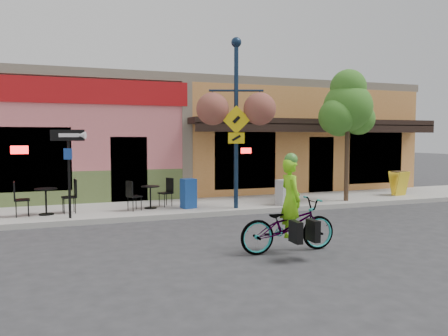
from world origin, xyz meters
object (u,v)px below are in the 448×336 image
Objects in this scene: cyclist_rider at (290,212)px; newspaper_box_grey at (283,192)px; building at (185,138)px; newspaper_box_blue at (188,193)px; lamp_post at (236,124)px; one_way_sign at (69,174)px; street_tree at (347,135)px; bicycle at (288,225)px.

cyclist_rider is 2.02× the size of newspaper_box_grey.
building is 20.51× the size of newspaper_box_blue.
lamp_post is 2.18× the size of one_way_sign.
newspaper_box_blue is at bearing 9.09° from cyclist_rider.
lamp_post is at bearing -177.77° from street_tree.
newspaper_box_grey is 3.04m from street_tree.
cyclist_rider is at bearing -134.95° from street_tree.
one_way_sign is (-4.04, 4.50, 0.78)m from bicycle.
building is at bearing 82.41° from newspaper_box_grey.
building reaches higher than one_way_sign.
one_way_sign is 8.85m from street_tree.
lamp_post is 4.07m from street_tree.
bicycle is 2.29× the size of newspaper_box_blue.
street_tree is (8.79, 0.21, 1.05)m from one_way_sign.
lamp_post is at bearing -91.52° from building.
newspaper_box_grey is at bearing -20.42° from newspaper_box_blue.
newspaper_box_blue is (3.38, 0.54, -0.72)m from one_way_sign.
street_tree is at bearing -17.92° from newspaper_box_grey.
cyclist_rider is 5.09m from newspaper_box_blue.
cyclist_rider is at bearing -136.12° from newspaper_box_grey.
bicycle reaches higher than newspaper_box_grey.
building is 7.53m from street_tree.
building is 22.79× the size of newspaper_box_grey.
one_way_sign is 0.53× the size of street_tree.
cyclist_rider reaches higher than newspaper_box_blue.
bicycle reaches higher than newspaper_box_blue.
newspaper_box_blue is at bearing 176.51° from street_tree.
bicycle is (-0.86, -11.16, -1.72)m from building.
building is 7.81× the size of one_way_sign.
bicycle is 5.16m from newspaper_box_grey.
cyclist_rider is at bearing -88.95° from bicycle.
street_tree reaches higher than newspaper_box_grey.
building is 3.58× the size of lamp_post.
cyclist_rider is 0.36× the size of street_tree.
street_tree is (4.75, 4.70, 1.83)m from bicycle.
newspaper_box_grey is (1.45, -6.55, -1.70)m from building.
lamp_post is (0.69, 4.55, 2.16)m from bicycle.
one_way_sign reaches higher than newspaper_box_grey.
bicycle is 5.08m from newspaper_box_blue.
newspaper_box_blue is (-1.35, 0.49, -2.10)m from lamp_post.
bicycle is 0.87× the size of one_way_sign.
newspaper_box_blue is 1.11× the size of newspaper_box_grey.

